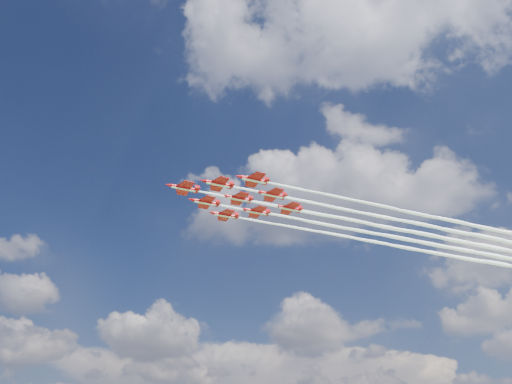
# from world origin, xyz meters

# --- Properties ---
(jet_lead) EXTENTS (104.19, 91.36, 2.88)m
(jet_lead) POSITION_xyz_m (39.02, 24.83, 88.33)
(jet_lead) COLOR #B70A11
(jet_row2_port) EXTENTS (104.19, 91.36, 2.88)m
(jet_row2_port) POSITION_xyz_m (50.74, 25.90, 88.33)
(jet_row2_port) COLOR #B70A11
(jet_row2_starb) EXTENTS (104.19, 91.36, 2.88)m
(jet_row2_starb) POSITION_xyz_m (41.65, 36.30, 88.33)
(jet_row2_starb) COLOR #B70A11
(jet_row3_port) EXTENTS (104.19, 91.36, 2.88)m
(jet_row3_port) POSITION_xyz_m (62.45, 26.98, 88.33)
(jet_row3_port) COLOR #B70A11
(jet_row3_centre) EXTENTS (104.19, 91.36, 2.88)m
(jet_row3_centre) POSITION_xyz_m (53.37, 37.37, 88.33)
(jet_row3_centre) COLOR #B70A11
(jet_row3_starb) EXTENTS (104.19, 91.36, 2.88)m
(jet_row3_starb) POSITION_xyz_m (44.28, 47.77, 88.33)
(jet_row3_starb) COLOR #B70A11
(jet_row4_port) EXTENTS (104.19, 91.36, 2.88)m
(jet_row4_port) POSITION_xyz_m (65.08, 38.45, 88.33)
(jet_row4_port) COLOR #B70A11
(jet_row4_starb) EXTENTS (104.19, 91.36, 2.88)m
(jet_row4_starb) POSITION_xyz_m (56.00, 48.84, 88.33)
(jet_row4_starb) COLOR #B70A11
(jet_tail) EXTENTS (104.19, 91.36, 2.88)m
(jet_tail) POSITION_xyz_m (67.71, 49.92, 88.33)
(jet_tail) COLOR #B70A11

